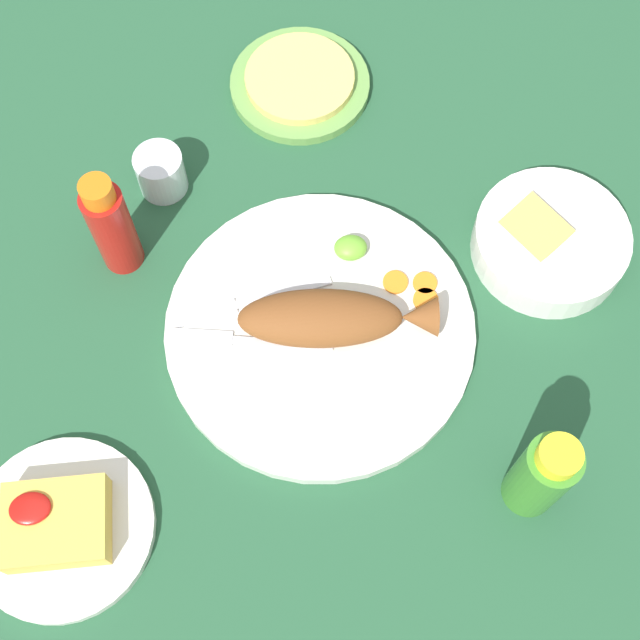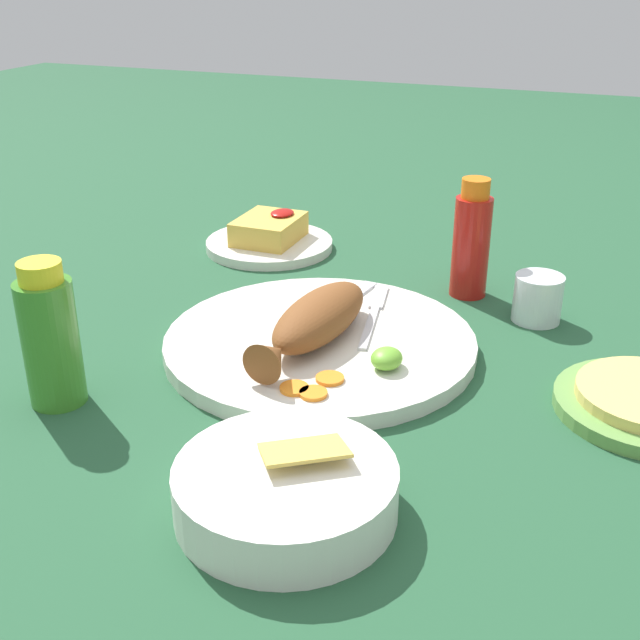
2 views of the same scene
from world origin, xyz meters
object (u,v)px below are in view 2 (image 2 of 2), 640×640
object	(u,v)px
main_plate	(320,343)
fried_fish	(315,320)
hot_sauce_bottle_green	(50,338)
salt_cup	(537,301)
guacamole_bowl	(286,487)
side_plate_fries	(269,244)
fork_near	(340,303)
hot_sauce_bottle_red	(471,242)
fork_far	(374,311)

from	to	relation	value
main_plate	fried_fish	xyz separation A→B (m)	(-0.01, 0.00, 0.03)
hot_sauce_bottle_green	salt_cup	distance (m)	0.57
hot_sauce_bottle_green	guacamole_bowl	xyz separation A→B (m)	(-0.08, -0.29, -0.05)
salt_cup	guacamole_bowl	xyz separation A→B (m)	(-0.46, 0.14, -0.00)
fried_fish	side_plate_fries	distance (m)	0.37
fork_near	side_plate_fries	distance (m)	0.28
hot_sauce_bottle_red	salt_cup	world-z (taller)	hot_sauce_bottle_red
main_plate	salt_cup	bearing A→B (deg)	-51.57
hot_sauce_bottle_red	hot_sauce_bottle_green	size ratio (longest dim) A/B	1.04
main_plate	fried_fish	size ratio (longest dim) A/B	1.57
fork_far	salt_cup	size ratio (longest dim) A/B	3.08
fork_near	guacamole_bowl	world-z (taller)	guacamole_bowl
main_plate	side_plate_fries	bearing A→B (deg)	34.29
guacamole_bowl	fried_fish	bearing A→B (deg)	17.01
main_plate	side_plate_fries	size ratio (longest dim) A/B	1.84
fork_near	fork_far	size ratio (longest dim) A/B	1.00
main_plate	fork_near	bearing A→B (deg)	5.58
hot_sauce_bottle_red	side_plate_fries	world-z (taller)	hot_sauce_bottle_red
fork_far	side_plate_fries	bearing A→B (deg)	38.26
fork_near	guacamole_bowl	bearing A→B (deg)	-157.04
main_plate	guacamole_bowl	distance (m)	0.30
guacamole_bowl	hot_sauce_bottle_green	bearing A→B (deg)	74.71
fried_fish	fork_far	distance (m)	0.11
fork_near	fork_far	bearing A→B (deg)	-88.41
fork_near	fork_far	xyz separation A→B (m)	(-0.01, -0.05, 0.00)
salt_cup	side_plate_fries	xyz separation A→B (m)	(0.12, 0.42, -0.02)
main_plate	hot_sauce_bottle_green	xyz separation A→B (m)	(-0.20, 0.21, 0.06)
hot_sauce_bottle_red	salt_cup	size ratio (longest dim) A/B	2.64
hot_sauce_bottle_red	salt_cup	bearing A→B (deg)	-117.84
fried_fish	main_plate	bearing A→B (deg)	0.00
salt_cup	hot_sauce_bottle_red	bearing A→B (deg)	62.16
main_plate	fork_far	distance (m)	0.09
fork_far	fork_near	bearing A→B (deg)	71.64
fried_fish	fork_near	size ratio (longest dim) A/B	1.24
fried_fish	hot_sauce_bottle_red	world-z (taller)	hot_sauce_bottle_red
fried_fish	hot_sauce_bottle_red	bearing A→B (deg)	-22.68
guacamole_bowl	main_plate	bearing A→B (deg)	16.11
main_plate	fried_fish	bearing A→B (deg)	175.10
side_plate_fries	salt_cup	bearing A→B (deg)	-105.61
fork_far	salt_cup	world-z (taller)	salt_cup
hot_sauce_bottle_green	guacamole_bowl	size ratio (longest dim) A/B	0.83
fork_far	hot_sauce_bottle_red	bearing A→B (deg)	-41.95
guacamole_bowl	fork_near	bearing A→B (deg)	13.61
main_plate	fork_near	distance (m)	0.09
fried_fish	guacamole_bowl	distance (m)	0.28
hot_sauce_bottle_red	side_plate_fries	bearing A→B (deg)	78.43
fried_fish	side_plate_fries	world-z (taller)	fried_fish
fried_fish	salt_cup	bearing A→B (deg)	-44.87
fork_near	guacamole_bowl	distance (m)	0.39
fork_far	hot_sauce_bottle_green	distance (m)	0.38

